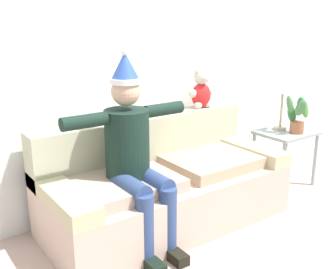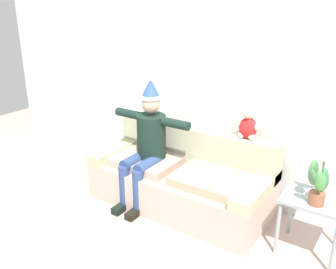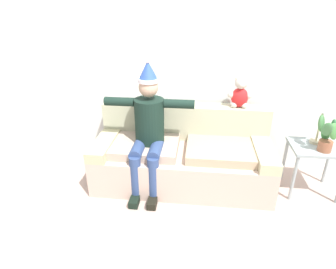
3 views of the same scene
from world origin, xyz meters
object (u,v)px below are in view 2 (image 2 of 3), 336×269
couch (182,178)px  potted_plant (318,184)px  teddy_bear (248,124)px  table_lamp (326,150)px  side_table (314,207)px  person_seated (147,141)px

couch → potted_plant: size_ratio=5.18×
couch → teddy_bear: size_ratio=5.45×
teddy_bear → couch: bearing=-156.3°
teddy_bear → table_lamp: (0.86, -0.28, -0.01)m
couch → side_table: 1.51m
couch → teddy_bear: teddy_bear is taller
potted_plant → teddy_bear: bearing=151.6°
couch → teddy_bear: bearing=23.7°
couch → side_table: bearing=-3.3°
person_seated → table_lamp: bearing=5.4°
side_table → teddy_bear: bearing=156.4°
teddy_bear → side_table: size_ratio=0.64×
teddy_bear → side_table: (0.85, -0.37, -0.56)m
table_lamp → couch: bearing=-179.7°
person_seated → potted_plant: person_seated is taller
teddy_bear → potted_plant: size_ratio=0.95×
couch → table_lamp: bearing=0.3°
teddy_bear → table_lamp: bearing=-17.9°
person_seated → table_lamp: 1.93m
couch → side_table: couch is taller
person_seated → side_table: bearing=2.6°
table_lamp → person_seated: bearing=-174.6°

